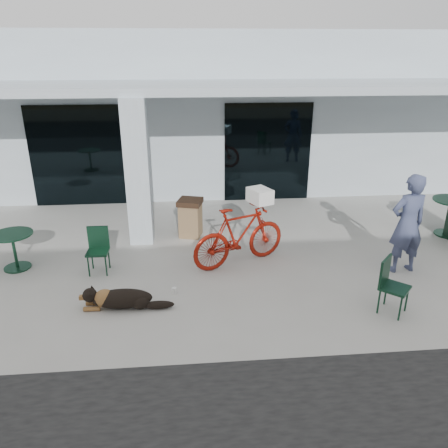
{
  "coord_description": "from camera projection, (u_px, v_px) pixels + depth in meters",
  "views": [
    {
      "loc": [
        -0.48,
        -6.84,
        4.0
      ],
      "look_at": [
        0.19,
        0.63,
        1.0
      ],
      "focal_mm": 35.0,
      "sensor_mm": 36.0,
      "label": 1
    }
  ],
  "objects": [
    {
      "name": "cup_near_dog",
      "position": [
        174.0,
        291.0,
        7.69
      ],
      "size": [
        0.09,
        0.09,
        0.11
      ],
      "primitive_type": "cylinder",
      "rotation": [
        0.0,
        0.0,
        -0.08
      ],
      "color": "white",
      "rests_on": "ground"
    },
    {
      "name": "laundry_basket",
      "position": [
        260.0,
        196.0,
        8.49
      ],
      "size": [
        0.52,
        0.58,
        0.28
      ],
      "primitive_type": "cube",
      "rotation": [
        0.0,
        0.0,
        1.99
      ],
      "color": "white",
      "rests_on": "bicycle"
    },
    {
      "name": "person",
      "position": [
        407.0,
        224.0,
        8.17
      ],
      "size": [
        0.76,
        0.55,
        1.94
      ],
      "primitive_type": "imported",
      "rotation": [
        0.0,
        0.0,
        3.27
      ],
      "color": "#3E4669",
      "rests_on": "ground"
    },
    {
      "name": "building",
      "position": [
        198.0,
        105.0,
        14.88
      ],
      "size": [
        22.0,
        7.0,
        4.5
      ],
      "primitive_type": "cube",
      "color": "silver",
      "rests_on": "ground"
    },
    {
      "name": "cafe_table_near",
      "position": [
        15.0,
        251.0,
        8.47
      ],
      "size": [
        0.96,
        0.96,
        0.73
      ],
      "primitive_type": null,
      "rotation": [
        0.0,
        0.0,
        0.27
      ],
      "color": "#133724",
      "rests_on": "ground"
    },
    {
      "name": "column",
      "position": [
        138.0,
        173.0,
        9.28
      ],
      "size": [
        0.5,
        0.5,
        3.12
      ],
      "primitive_type": "cube",
      "color": "silver",
      "rests_on": "ground"
    },
    {
      "name": "ground",
      "position": [
        216.0,
        289.0,
        7.85
      ],
      "size": [
        80.0,
        80.0,
        0.0
      ],
      "primitive_type": "plane",
      "color": "#B5B3AB",
      "rests_on": "ground"
    },
    {
      "name": "storefront_glass_right",
      "position": [
        268.0,
        153.0,
        12.11
      ],
      "size": [
        2.4,
        0.06,
        2.7
      ],
      "primitive_type": "cube",
      "color": "black",
      "rests_on": "ground"
    },
    {
      "name": "cafe_chair_near",
      "position": [
        98.0,
        251.0,
        8.28
      ],
      "size": [
        0.41,
        0.45,
        0.89
      ],
      "primitive_type": null,
      "rotation": [
        0.0,
        0.0,
        -0.02
      ],
      "color": "#133724",
      "rests_on": "ground"
    },
    {
      "name": "trash_receptacle",
      "position": [
        190.0,
        218.0,
        9.95
      ],
      "size": [
        0.63,
        0.63,
        0.88
      ],
      "primitive_type": null,
      "rotation": [
        0.0,
        0.0,
        -0.27
      ],
      "color": "olive",
      "rests_on": "ground"
    },
    {
      "name": "bicycle",
      "position": [
        240.0,
        236.0,
        8.57
      ],
      "size": [
        2.09,
        1.36,
        1.22
      ],
      "primitive_type": "imported",
      "rotation": [
        0.0,
        0.0,
        1.99
      ],
      "color": "maroon",
      "rests_on": "ground"
    },
    {
      "name": "cafe_chair_far_a",
      "position": [
        395.0,
        287.0,
        6.99
      ],
      "size": [
        0.62,
        0.62,
        0.93
      ],
      "primitive_type": null,
      "rotation": [
        0.0,
        0.0,
        0.83
      ],
      "color": "#133724",
      "rests_on": "ground"
    },
    {
      "name": "storefront_glass_left",
      "position": [
        84.0,
        156.0,
        11.69
      ],
      "size": [
        2.8,
        0.06,
        2.7
      ],
      "primitive_type": "cube",
      "color": "black",
      "rests_on": "ground"
    },
    {
      "name": "overhang",
      "position": [
        204.0,
        87.0,
        9.99
      ],
      "size": [
        22.0,
        2.8,
        0.18
      ],
      "primitive_type": "cube",
      "color": "silver",
      "rests_on": "column"
    },
    {
      "name": "dog",
      "position": [
        122.0,
        298.0,
        7.21
      ],
      "size": [
        1.15,
        0.41,
        0.38
      ],
      "primitive_type": null,
      "rotation": [
        0.0,
        0.0,
        -0.02
      ],
      "color": "black",
      "rests_on": "ground"
    }
  ]
}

